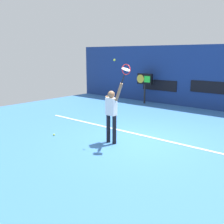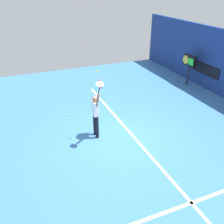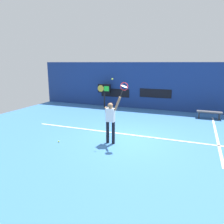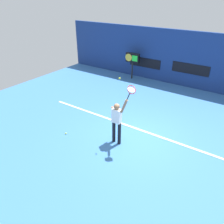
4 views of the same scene
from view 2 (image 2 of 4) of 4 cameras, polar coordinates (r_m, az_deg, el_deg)
ground_plane at (r=9.70m, az=1.30°, el=-5.91°), size 18.00×18.00×0.00m
sponsor_banner_portside at (r=14.90m, az=20.32°, el=9.17°), size 2.20×0.03×0.60m
court_baseline at (r=9.91m, az=4.46°, el=-5.14°), size 10.00×0.10×0.01m
tennis_player at (r=9.32m, az=-3.74°, el=-0.22°), size 0.70×0.31×1.97m
tennis_racket at (r=8.29m, az=-2.80°, el=6.20°), size 0.41×0.27×0.62m
tennis_ball at (r=8.68m, az=-3.42°, el=9.24°), size 0.07×0.07×0.07m
scoreboard_clock at (r=14.89m, az=17.24°, el=10.81°), size 0.96×0.20×1.71m
spare_ball at (r=11.38m, az=-10.35°, el=-0.71°), size 0.07×0.07×0.07m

